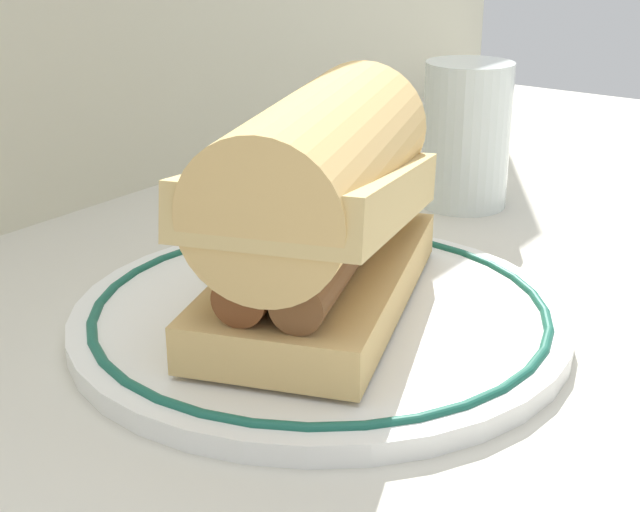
# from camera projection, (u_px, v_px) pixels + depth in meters

# --- Properties ---
(ground_plane) EXTENTS (1.50, 1.50, 0.00)m
(ground_plane) POSITION_uv_depth(u_px,v_px,m) (359.00, 321.00, 0.55)
(ground_plane) COLOR beige
(plate) EXTENTS (0.29, 0.29, 0.01)m
(plate) POSITION_uv_depth(u_px,v_px,m) (320.00, 315.00, 0.54)
(plate) COLOR white
(plate) RESTS_ON ground_plane
(sausage_sandwich) EXTENTS (0.23, 0.16, 0.13)m
(sausage_sandwich) POSITION_uv_depth(u_px,v_px,m) (320.00, 201.00, 0.51)
(sausage_sandwich) COLOR tan
(sausage_sandwich) RESTS_ON plate
(drinking_glass) EXTENTS (0.07, 0.07, 0.12)m
(drinking_glass) POSITION_uv_depth(u_px,v_px,m) (466.00, 144.00, 0.74)
(drinking_glass) COLOR silver
(drinking_glass) RESTS_ON ground_plane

